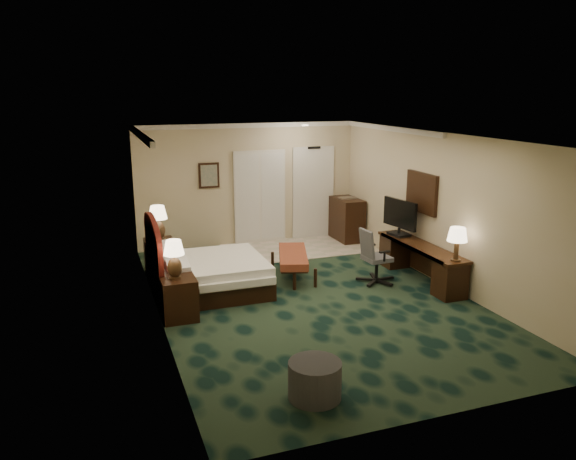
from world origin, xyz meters
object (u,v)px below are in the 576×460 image
object	(u,v)px
lamp_near	(174,259)
ottoman	(315,380)
lamp_far	(158,223)
minibar	(347,219)
nightstand_far	(160,257)
tv	(400,218)
desk	(420,263)
nightstand_near	(179,298)
desk_chair	(377,256)
bed	(212,275)
bed_bench	(293,265)

from	to	relation	value
lamp_near	ottoman	size ratio (longest dim) A/B	0.97
lamp_far	minibar	bearing A→B (deg)	13.35
nightstand_far	tv	distance (m)	4.64
desk	ottoman	bearing A→B (deg)	-137.35
tv	minibar	xyz separation A→B (m)	(-0.01, 2.29, -0.53)
nightstand_near	desk	bearing A→B (deg)	3.43
desk_chair	desk	bearing A→B (deg)	-14.84
lamp_far	desk_chair	xyz separation A→B (m)	(3.63, -1.83, -0.49)
lamp_near	minibar	xyz separation A→B (m)	(4.45, 3.30, -0.46)
ottoman	minibar	size ratio (longest dim) A/B	0.63
tv	bed	bearing A→B (deg)	171.20
bed	lamp_near	size ratio (longest dim) A/B	3.06
desk	desk_chair	xyz separation A→B (m)	(-0.81, 0.16, 0.17)
bed_bench	desk	world-z (taller)	desk
lamp_near	bed_bench	distance (m)	2.71
bed	minibar	xyz separation A→B (m)	(3.69, 2.31, 0.20)
bed	nightstand_far	distance (m)	1.45
nightstand_far	desk	xyz separation A→B (m)	(4.44, -1.99, 0.00)
nightstand_far	desk	distance (m)	4.87
nightstand_near	tv	xyz separation A→B (m)	(4.42, 1.01, 0.70)
desk	desk_chair	world-z (taller)	desk_chair
lamp_near	tv	xyz separation A→B (m)	(4.46, 1.01, 0.08)
bed	desk	distance (m)	3.79
nightstand_near	ottoman	world-z (taller)	nightstand_near
tv	desk_chair	distance (m)	1.11
tv	lamp_far	bearing A→B (deg)	155.17
desk	minibar	xyz separation A→B (m)	(-0.04, 3.04, 0.15)
lamp_far	desk	world-z (taller)	lamp_far
bed_bench	bed	bearing A→B (deg)	-155.22
bed	tv	xyz separation A→B (m)	(3.70, 0.02, 0.74)
desk	desk_chair	bearing A→B (deg)	168.85
nightstand_near	lamp_far	world-z (taller)	lamp_far
lamp_far	desk_chair	bearing A→B (deg)	-26.81
tv	bed_bench	bearing A→B (deg)	166.26
nightstand_near	nightstand_far	world-z (taller)	nightstand_far
tv	desk_chair	world-z (taller)	tv
nightstand_far	bed_bench	world-z (taller)	nightstand_far
nightstand_near	nightstand_far	distance (m)	2.26
ottoman	nightstand_far	bearing A→B (deg)	102.05
bed_bench	desk	bearing A→B (deg)	-5.28
lamp_far	desk	distance (m)	4.91
desk	desk_chair	distance (m)	0.84
lamp_far	desk	bearing A→B (deg)	-24.18
lamp_far	ottoman	xyz separation A→B (m)	(1.08, -5.09, -0.77)
minibar	bed	bearing A→B (deg)	-147.93
bed	lamp_far	xyz separation A→B (m)	(-0.72, 1.26, 0.71)
nightstand_near	minibar	size ratio (longest dim) A/B	0.67
nightstand_near	bed_bench	xyz separation A→B (m)	(2.30, 1.19, -0.08)
ottoman	desk	distance (m)	4.57
nightstand_near	desk	xyz separation A→B (m)	(4.45, 0.27, 0.01)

